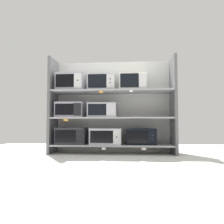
% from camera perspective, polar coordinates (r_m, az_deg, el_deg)
% --- Properties ---
extents(ground, '(6.22, 6.00, 0.02)m').
position_cam_1_polar(ground, '(3.12, -1.33, -13.44)').
color(ground, silver).
extents(back_panel, '(2.42, 0.04, 1.80)m').
position_cam_1_polar(back_panel, '(4.35, 0.25, 1.45)').
color(back_panel, '#B2B2AD').
rests_on(back_panel, ground).
extents(upright_left, '(0.05, 0.50, 1.80)m').
position_cam_1_polar(upright_left, '(4.32, -15.28, 1.60)').
color(upright_left, '#5B5B5E').
rests_on(upright_left, ground).
extents(upright_right, '(0.05, 0.50, 1.80)m').
position_cam_1_polar(upright_right, '(4.17, 15.86, 1.79)').
color(upright_right, '#5B5B5E').
rests_on(upright_right, ground).
extents(shelf_0, '(2.22, 0.50, 0.03)m').
position_cam_1_polar(shelf_0, '(4.09, 0.00, -8.68)').
color(shelf_0, '#99999E').
rests_on(shelf_0, ground).
extents(microwave_0, '(0.56, 0.38, 0.31)m').
position_cam_1_polar(microwave_0, '(4.20, -10.63, -6.16)').
color(microwave_0, '#282A31').
rests_on(microwave_0, shelf_0).
extents(microwave_1, '(0.58, 0.42, 0.30)m').
position_cam_1_polar(microwave_1, '(4.08, -1.58, -6.40)').
color(microwave_1, '#B7B8C4').
rests_on(microwave_1, shelf_0).
extents(microwave_2, '(0.54, 0.35, 0.29)m').
position_cam_1_polar(microwave_2, '(4.07, 7.64, -6.40)').
color(microwave_2, black).
rests_on(microwave_2, shelf_0).
extents(price_tag_0, '(0.07, 0.00, 0.04)m').
position_cam_1_polar(price_tag_0, '(3.85, -2.20, -9.61)').
color(price_tag_0, white).
extents(price_tag_1, '(0.08, 0.00, 0.04)m').
position_cam_1_polar(price_tag_1, '(3.84, 8.36, -9.60)').
color(price_tag_1, white).
extents(shelf_1, '(2.22, 0.50, 0.03)m').
position_cam_1_polar(shelf_1, '(4.07, 0.00, -1.62)').
color(shelf_1, '#99999E').
extents(microwave_3, '(0.51, 0.40, 0.28)m').
position_cam_1_polar(microwave_3, '(4.21, -10.85, 0.52)').
color(microwave_3, '#9E9AAF').
rests_on(microwave_3, shelf_1).
extents(microwave_4, '(0.52, 0.43, 0.26)m').
position_cam_1_polar(microwave_4, '(4.09, -2.50, 0.43)').
color(microwave_4, '#B8B8C1').
rests_on(microwave_4, shelf_1).
extents(price_tag_2, '(0.08, 0.00, 0.04)m').
position_cam_1_polar(price_tag_2, '(3.96, -12.05, -2.05)').
color(price_tag_2, orange).
extents(shelf_2, '(2.22, 0.50, 0.03)m').
position_cam_1_polar(shelf_2, '(4.12, 0.00, 5.40)').
color(shelf_2, '#99999E').
extents(microwave_5, '(0.51, 0.39, 0.34)m').
position_cam_1_polar(microwave_5, '(4.28, -10.78, 7.63)').
color(microwave_5, '#9D99A7').
rests_on(microwave_5, shelf_2).
extents(microwave_6, '(0.50, 0.36, 0.31)m').
position_cam_1_polar(microwave_6, '(4.16, -2.74, 7.71)').
color(microwave_6, '#B1B2B7').
rests_on(microwave_6, shelf_2).
extents(microwave_7, '(0.49, 0.41, 0.31)m').
position_cam_1_polar(microwave_7, '(4.13, 5.44, 7.74)').
color(microwave_7, silver).
rests_on(microwave_7, shelf_2).
extents(price_tag_3, '(0.06, 0.00, 0.04)m').
position_cam_1_polar(price_tag_3, '(3.88, -2.88, 5.32)').
color(price_tag_3, orange).
extents(price_tag_4, '(0.05, 0.00, 0.03)m').
position_cam_1_polar(price_tag_4, '(3.85, 5.06, 5.47)').
color(price_tag_4, white).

